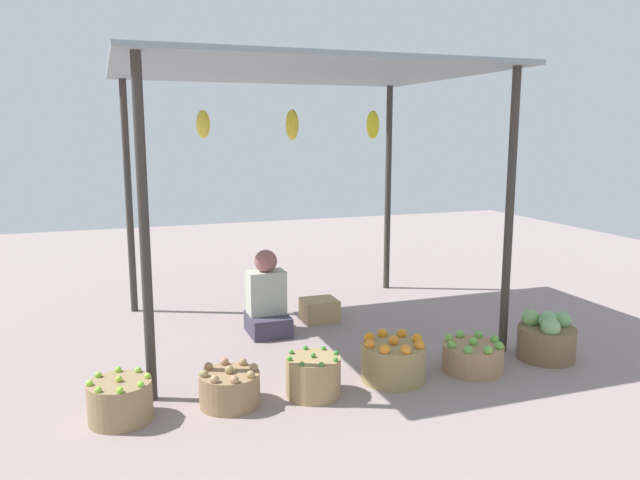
# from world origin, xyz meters

# --- Properties ---
(ground_plane) EXTENTS (14.00, 14.00, 0.00)m
(ground_plane) POSITION_xyz_m (0.00, 0.00, 0.00)
(ground_plane) COLOR gray
(market_stall_structure) EXTENTS (3.19, 2.59, 2.39)m
(market_stall_structure) POSITION_xyz_m (0.00, 0.01, 2.22)
(market_stall_structure) COLOR #38332D
(market_stall_structure) RESTS_ON ground
(vendor_person) EXTENTS (0.36, 0.44, 0.78)m
(vendor_person) POSITION_xyz_m (-0.32, -0.00, 0.30)
(vendor_person) COLOR #3C364A
(vendor_person) RESTS_ON ground
(basket_limes) EXTENTS (0.41, 0.41, 0.30)m
(basket_limes) POSITION_xyz_m (-1.66, -1.41, 0.14)
(basket_limes) COLOR #937751
(basket_limes) RESTS_ON ground
(basket_potatoes) EXTENTS (0.41, 0.41, 0.28)m
(basket_potatoes) POSITION_xyz_m (-0.95, -1.41, 0.12)
(basket_potatoes) COLOR #95744F
(basket_potatoes) RESTS_ON ground
(basket_green_chilies) EXTENTS (0.39, 0.39, 0.31)m
(basket_green_chilies) POSITION_xyz_m (-0.37, -1.46, 0.14)
(basket_green_chilies) COLOR #A08255
(basket_green_chilies) RESTS_ON ground
(basket_oranges) EXTENTS (0.48, 0.48, 0.35)m
(basket_oranges) POSITION_xyz_m (0.29, -1.39, 0.15)
(basket_oranges) COLOR #988452
(basket_oranges) RESTS_ON ground
(basket_green_apples) EXTENTS (0.47, 0.47, 0.27)m
(basket_green_apples) POSITION_xyz_m (0.96, -1.43, 0.11)
(basket_green_apples) COLOR #A57F59
(basket_green_apples) RESTS_ON ground
(basket_cabbages) EXTENTS (0.46, 0.46, 0.40)m
(basket_cabbages) POSITION_xyz_m (1.67, -1.41, 0.17)
(basket_cabbages) COLOR brown
(basket_cabbages) RESTS_ON ground
(wooden_crate_near_vendor) EXTENTS (0.34, 0.30, 0.21)m
(wooden_crate_near_vendor) POSITION_xyz_m (0.27, 0.21, 0.10)
(wooden_crate_near_vendor) COLOR tan
(wooden_crate_near_vendor) RESTS_ON ground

